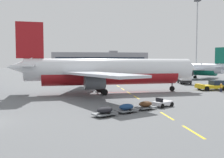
# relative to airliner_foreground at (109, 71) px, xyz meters

# --- Properties ---
(ground) EXTENTS (400.00, 400.00, 0.00)m
(ground) POSITION_rel_airliner_foreground_xyz_m (25.67, 18.91, -3.95)
(ground) COLOR slate
(apron_paint_markings) EXTENTS (8.00, 94.86, 0.01)m
(apron_paint_markings) POSITION_rel_airliner_foreground_xyz_m (3.67, 16.03, -3.95)
(apron_paint_markings) COLOR yellow
(apron_paint_markings) RESTS_ON ground
(airliner_foreground) EXTENTS (34.82, 34.42, 12.20)m
(airliner_foreground) POSITION_rel_airliner_foreground_xyz_m (0.00, 0.00, 0.00)
(airliner_foreground) COLOR white
(airliner_foreground) RESTS_ON ground
(pushback_tug) EXTENTS (6.15, 3.47, 2.08)m
(pushback_tug) POSITION_rel_airliner_foreground_xyz_m (21.29, 2.32, -3.05)
(pushback_tug) COLOR yellow
(pushback_tug) RESTS_ON ground
(airliner_mid_left) EXTENTS (25.03, 26.76, 10.13)m
(airliner_mid_left) POSITION_rel_airliner_foreground_xyz_m (31.93, 37.16, -0.67)
(airliner_mid_left) COLOR silver
(airliner_mid_left) RESTS_ON ground
(fuel_service_truck) EXTENTS (3.95, 7.36, 3.14)m
(fuel_service_truck) POSITION_rel_airliner_foreground_xyz_m (21.80, 17.24, -2.30)
(fuel_service_truck) COLOR black
(fuel_service_truck) RESTS_ON ground
(baggage_train) EXTENTS (10.68, 7.26, 1.14)m
(baggage_train) POSITION_rel_airliner_foreground_xyz_m (1.14, -17.07, -3.42)
(baggage_train) COLOR silver
(baggage_train) RESTS_ON ground
(ground_crew_worker) EXTENTS (0.61, 0.48, 1.67)m
(ground_crew_worker) POSITION_rel_airliner_foreground_xyz_m (20.86, -1.34, -3.00)
(ground_crew_worker) COLOR #191E38
(ground_crew_worker) RESTS_ON ground
(apron_light_mast_far) EXTENTS (1.80, 1.80, 26.67)m
(apron_light_mast_far) POSITION_rel_airliner_foreground_xyz_m (34.75, 37.43, 12.50)
(apron_light_mast_far) COLOR slate
(apron_light_mast_far) RESTS_ON ground
(terminal_satellite) EXTENTS (67.25, 21.39, 14.01)m
(terminal_satellite) POSITION_rel_airliner_foreground_xyz_m (9.98, 140.62, 2.27)
(terminal_satellite) COLOR gray
(terminal_satellite) RESTS_ON ground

